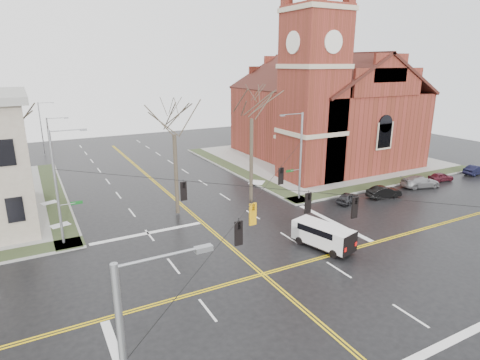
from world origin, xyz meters
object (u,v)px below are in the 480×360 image
parked_car_a (348,198)px  streetlight_north_a (52,150)px  parked_car_d (441,177)px  tree_ne (252,113)px  church (321,102)px  tree_nw_near (174,129)px  cargo_van (321,234)px  parked_car_c (420,182)px  parked_car_e (476,170)px  signal_pole_ne (299,154)px  streetlight_north_b (42,126)px  parked_car_b (384,192)px  signal_pole_nw (58,185)px

parked_car_a → streetlight_north_a: bearing=30.6°
parked_car_d → tree_ne: 26.09m
church → parked_car_a: bearing=-119.8°
tree_nw_near → tree_ne: (7.83, -0.36, 1.04)m
cargo_van → parked_car_a: cargo_van is taller
parked_car_c → tree_ne: bearing=90.1°
streetlight_north_a → parked_car_e: size_ratio=2.15×
church → parked_car_a: church is taller
signal_pole_ne → streetlight_north_b: (-21.97, 36.50, -0.48)m
church → cargo_van: (-18.55, -23.27, -7.34)m
streetlight_north_b → cargo_van: 49.56m
cargo_van → tree_nw_near: bearing=106.5°
parked_car_b → parked_car_e: 17.70m
church → parked_car_d: 18.76m
tree_nw_near → church: bearing=23.5°
signal_pole_ne → signal_pole_nw: bearing=180.0°
streetlight_north_b → tree_nw_near: bearing=-74.8°
streetlight_north_b → parked_car_d: (41.48, -39.12, -3.92)m
streetlight_north_b → parked_car_e: streetlight_north_b is taller
signal_pole_ne → streetlight_north_b: bearing=121.1°
signal_pole_nw → streetlight_north_b: 36.51m
signal_pole_ne → parked_car_d: bearing=-7.7°
parked_car_a → parked_car_c: parked_car_c is taller
parked_car_b → parked_car_c: bearing=-74.4°
church → parked_car_e: church is taller
streetlight_north_a → parked_car_e: bearing=-21.8°
cargo_van → signal_pole_ne: bearing=47.5°
signal_pole_nw → tree_ne: size_ratio=0.71×
tree_ne → parked_car_d: bearing=-9.9°
church → tree_nw_near: bearing=-156.5°
signal_pole_nw → parked_car_d: 42.46m
parked_car_c → signal_pole_nw: bearing=98.7°
tree_ne → cargo_van: bearing=-91.8°
streetlight_north_b → parked_car_e: bearing=-39.2°
parked_car_b → tree_ne: size_ratio=0.30×
church → parked_car_c: church is taller
signal_pole_nw → streetlight_north_a: signal_pole_nw is taller
signal_pole_ne → tree_ne: 6.57m
tree_nw_near → tree_ne: 7.90m
signal_pole_nw → tree_nw_near: 10.76m
signal_pole_ne → parked_car_b: bearing=-23.8°
cargo_van → streetlight_north_b: bearing=94.5°
signal_pole_nw → parked_car_a: signal_pole_nw is taller
parked_car_a → parked_car_e: bearing=-111.4°
tree_nw_near → streetlight_north_a: bearing=122.9°
signal_pole_nw → signal_pole_ne: bearing=0.0°
church → parked_car_e: size_ratio=7.40×
streetlight_north_b → parked_car_e: 62.33m
signal_pole_nw → parked_car_d: signal_pole_nw is taller
church → cargo_van: bearing=-128.6°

